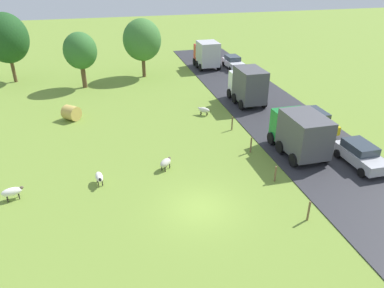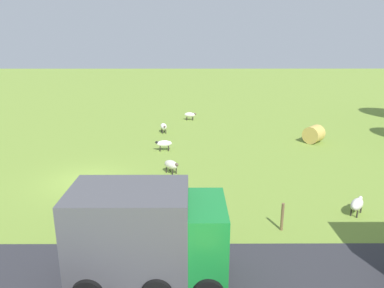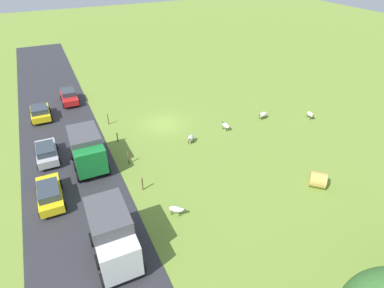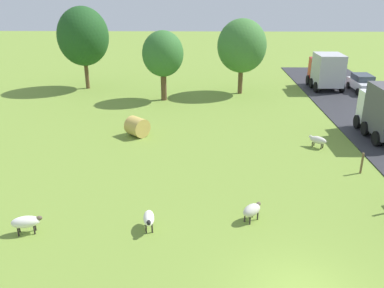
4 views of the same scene
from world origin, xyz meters
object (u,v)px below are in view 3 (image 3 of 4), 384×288
Objects in this scene: sheep_1 at (226,125)px; sheep_0 at (263,114)px; truck_0 at (112,235)px; car_5 at (47,152)px; sheep_4 at (176,209)px; hay_bale_0 at (318,180)px; car_1 at (50,193)px; car_2 at (40,112)px; sheep_2 at (191,138)px; car_3 at (69,96)px; truck_2 at (87,149)px; sheep_3 at (310,114)px.

sheep_0 is at bearing -175.60° from sheep_1.
truck_0 is 1.13× the size of car_5.
sheep_4 is 0.24× the size of truck_0.
truck_0 is (17.01, -0.12, 1.30)m from hay_bale_0.
hay_bale_0 is 0.30× the size of car_1.
car_1 reaches higher than hay_bale_0.
hay_bale_0 is at bearing 170.78° from sheep_4.
car_1 is at bearing -65.40° from truck_0.
truck_0 is at bearing 37.44° from sheep_1.
car_2 is at bearing -25.00° from sheep_0.
sheep_2 is 14.09m from car_1.
sheep_0 is at bearing 144.37° from car_3.
truck_2 is 1.17× the size of car_5.
truck_2 reaches higher than sheep_1.
sheep_4 is at bearing 21.05° from sheep_3.
car_2 is (3.07, -22.57, -1.09)m from truck_0.
sheep_2 is at bearing 178.52° from truck_2.
hay_bale_0 is (3.03, 11.91, 0.11)m from sheep_0.
sheep_2 is at bearing 123.00° from car_3.
truck_0 is (25.07, 9.53, 1.43)m from sheep_3.
truck_0 reaches higher than car_5.
truck_2 is (24.76, -1.36, 1.28)m from sheep_3.
truck_0 is 25.82m from car_3.
sheep_4 is at bearing -9.22° from hay_bale_0.
hay_bale_0 is (-2.14, 11.51, 0.13)m from sheep_1.
sheep_3 is 31.01m from car_2.
sheep_2 is 0.82× the size of hay_bale_0.
car_1 is 15.30m from car_2.
car_1 is (28.39, 2.26, 0.35)m from sheep_3.
car_3 reaches higher than sheep_3.
hay_bale_0 is at bearing 146.62° from truck_2.
truck_0 reaches higher than sheep_3.
car_3 is at bearing -91.12° from truck_0.
truck_2 is at bearing -1.48° from sheep_2.
sheep_2 is 10.13m from truck_2.
sheep_4 is 0.28× the size of car_3.
sheep_3 is at bearing 169.66° from sheep_1.
car_1 is at bearing 87.64° from car_5.
sheep_1 is 1.01× the size of sheep_3.
truck_0 reaches higher than sheep_1.
car_3 is at bearing -57.00° from sheep_2.
sheep_1 is 18.67m from car_1.
sheep_1 is 10.36m from sheep_3.
sheep_3 is 0.28× the size of car_1.
sheep_3 is at bearing -175.45° from car_1.
car_5 reaches higher than sheep_1.
hay_bale_0 is at bearing 179.60° from truck_0.
hay_bale_0 is 0.32× the size of car_5.
car_2 reaches higher than hay_bale_0.
sheep_0 is 1.15× the size of sheep_4.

